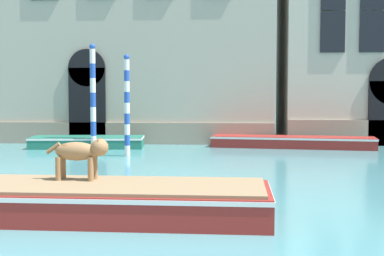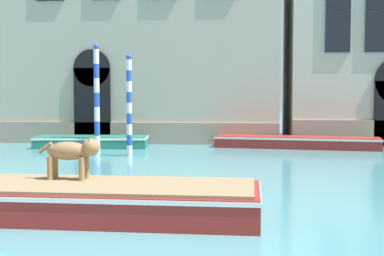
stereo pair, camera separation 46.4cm
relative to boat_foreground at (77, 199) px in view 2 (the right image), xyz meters
name	(u,v)px [view 2 (the right image)]	position (x,y,z in m)	size (l,w,h in m)	color
boat_foreground	(77,199)	(0.00, 0.00, 0.00)	(6.85, 2.21, 0.63)	maroon
dog_on_deck	(72,152)	(-0.21, 0.41, 0.83)	(1.25, 0.41, 0.83)	#997047
boat_moored_near_palazzo	(92,141)	(-3.24, 12.15, -0.09)	(4.77, 2.08, 0.47)	#1E6651
boat_moored_far	(296,142)	(5.28, 12.73, -0.08)	(6.82, 2.23, 0.47)	maroon
mooring_pole_0	(97,97)	(-2.76, 11.26, 1.80)	(0.23, 0.23, 4.23)	white
mooring_pole_1	(129,105)	(-1.03, 9.37, 1.52)	(0.21, 0.21, 3.68)	white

